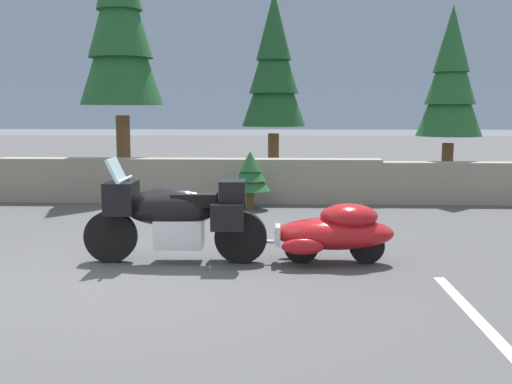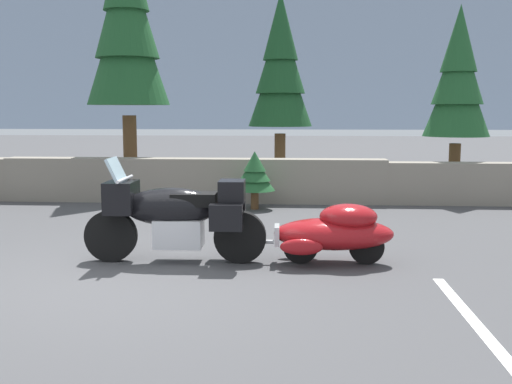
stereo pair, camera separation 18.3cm
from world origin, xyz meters
name	(u,v)px [view 1 (the left image)]	position (x,y,z in m)	size (l,w,h in m)	color
ground_plane	(109,281)	(0.00, 0.00, 0.00)	(80.00, 80.00, 0.00)	#424244
stone_guard_wall	(158,181)	(-0.66, 5.99, 0.45)	(24.00, 0.57, 0.92)	gray
distant_ridgeline	(270,74)	(0.00, 95.98, 8.00)	(240.00, 80.00, 16.00)	#8C9EB7
touring_motorcycle	(175,214)	(0.60, 0.90, 0.62)	(2.31, 0.77, 1.33)	black
car_shaped_trailer	(335,231)	(2.61, 0.94, 0.41)	(2.21, 0.79, 0.76)	black
pine_tree_tall	(120,19)	(-1.67, 7.09, 3.92)	(1.85, 1.85, 6.26)	brown
pine_tree_secondary	(274,67)	(1.74, 8.13, 2.96)	(1.53, 1.53, 4.72)	brown
pine_tree_far_right	(451,79)	(5.61, 6.92, 2.60)	(1.42, 1.42, 4.16)	brown
pine_sapling_near	(250,173)	(1.33, 5.11, 0.71)	(0.79, 0.79, 1.14)	brown
parking_stripe_marker	(493,335)	(3.76, -1.50, 0.00)	(0.12, 3.60, 0.01)	silver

